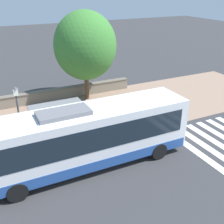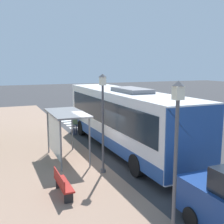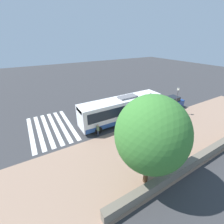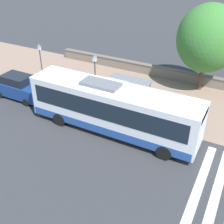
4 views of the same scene
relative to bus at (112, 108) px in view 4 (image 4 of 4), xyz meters
name	(u,v)px [view 4 (image 4 of 4)]	position (x,y,z in m)	size (l,w,h in m)	color
ground_plane	(106,113)	(-1.89, -1.53, -1.87)	(120.00, 120.00, 0.00)	#353538
sidewalk_plaza	(130,90)	(-6.39, -1.53, -1.86)	(9.00, 44.00, 0.02)	#937560
stone_wall	(147,69)	(-10.44, -1.53, -1.36)	(0.60, 20.00, 1.01)	slate
bus	(112,108)	(0.00, 0.00, 0.00)	(2.70, 12.11, 3.61)	white
bus_shelter	(129,84)	(-3.54, -0.37, 0.19)	(1.66, 3.36, 2.48)	slate
pedestrian	(181,125)	(-1.60, 4.49, -0.94)	(0.34, 0.22, 1.60)	#2D3347
bench	(94,87)	(-4.60, -4.29, -1.39)	(0.40, 1.68, 0.88)	maroon
street_lamp_near	(41,65)	(-2.44, -8.16, 0.74)	(0.28, 0.28, 4.41)	#4C4C51
street_lamp_far	(95,77)	(-2.37, -2.76, 0.75)	(0.28, 0.28, 4.44)	#4C4C51
shade_tree	(208,39)	(-9.45, 3.97, 2.83)	(5.19, 5.19, 7.56)	brown
parked_car_behind_bus	(19,87)	(-0.66, -9.40, -0.88)	(2.00, 4.62, 2.04)	navy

